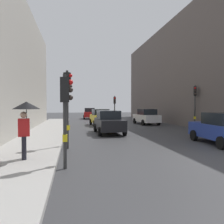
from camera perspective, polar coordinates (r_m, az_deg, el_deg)
name	(u,v)px	position (r m, az deg, el deg)	size (l,w,h in m)	color
ground_plane	(211,161)	(9.52, 24.60, -11.51)	(120.00, 120.00, 0.00)	#38383A
sidewalk_kerb	(39,140)	(13.90, -18.67, -6.96)	(2.93, 40.00, 0.16)	#A8A5A0
building_facade_right	(215,74)	(29.80, 25.47, 9.04)	(12.00, 34.03, 12.09)	#5B514C
traffic_light_mid_street	(195,99)	(21.06, 20.94, 3.19)	(0.36, 0.45, 3.98)	#2D2D2D
traffic_light_far_median	(115,104)	(26.57, 0.71, 2.01)	(0.24, 0.43, 3.33)	#2D2D2D
traffic_light_near_right	(68,95)	(10.98, -11.56, 4.39)	(0.44, 0.37, 3.88)	#2D2D2D
traffic_light_near_left	(66,104)	(7.51, -12.11, 2.10)	(0.43, 0.25, 3.20)	#2D2D2D
car_blue_van	(222,129)	(13.51, 26.92, -3.90)	(2.20, 4.29, 1.76)	navy
car_white_compact	(146,117)	(25.18, 9.00, -1.22)	(2.22, 4.30, 1.76)	silver
car_red_sedan	(90,113)	(35.68, -5.88, -0.36)	(2.24, 4.31, 1.76)	red
car_dark_suv	(109,122)	(16.81, -0.84, -2.65)	(2.07, 4.23, 1.76)	black
car_yellow_taxi	(101,117)	(23.63, -2.99, -1.39)	(2.24, 4.31, 1.76)	yellow
pedestrian_with_umbrella	(26,114)	(8.66, -21.73, -0.48)	(1.00, 1.00, 2.14)	black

